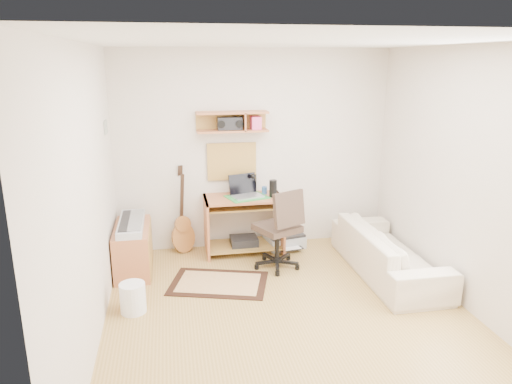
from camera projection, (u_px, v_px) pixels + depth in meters
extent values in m
cube|color=#B08A49|center=(290.00, 317.00, 4.74)|extent=(3.60, 4.00, 0.01)
cube|color=white|center=(296.00, 41.00, 4.04)|extent=(3.60, 4.00, 0.01)
cube|color=beige|center=(254.00, 150.00, 6.29)|extent=(3.60, 0.01, 2.60)
cube|color=beige|center=(88.00, 200.00, 4.08)|extent=(0.01, 4.00, 2.60)
cube|color=beige|center=(471.00, 181.00, 4.71)|extent=(0.01, 4.00, 2.60)
cube|color=#BB6C42|center=(232.00, 122.00, 6.01)|extent=(0.90, 0.25, 0.26)
cube|color=tan|center=(232.00, 161.00, 6.25)|extent=(0.64, 0.03, 0.49)
cube|color=#4C8CBF|center=(106.00, 127.00, 5.39)|extent=(0.02, 0.20, 0.15)
cylinder|color=black|center=(273.00, 189.00, 6.13)|extent=(0.10, 0.10, 0.22)
cylinder|color=#34609D|center=(264.00, 190.00, 6.27)|extent=(0.07, 0.07, 0.10)
cube|color=black|center=(230.00, 123.00, 6.00)|extent=(0.31, 0.14, 0.16)
cube|color=beige|center=(219.00, 283.00, 5.43)|extent=(1.23, 0.99, 0.01)
cube|color=#BB6C42|center=(133.00, 248.00, 5.72)|extent=(0.40, 0.90, 0.55)
cube|color=#B2B5BA|center=(131.00, 224.00, 5.63)|extent=(0.28, 0.90, 0.08)
cylinder|color=white|center=(133.00, 298.00, 4.79)|extent=(0.26, 0.26, 0.31)
cube|color=#A5A8AA|center=(284.00, 240.00, 6.49)|extent=(0.55, 0.46, 0.19)
imported|color=beige|center=(389.00, 244.00, 5.61)|extent=(0.55, 1.88, 0.74)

